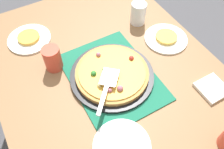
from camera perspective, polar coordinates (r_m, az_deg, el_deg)
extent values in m
plane|color=#4C4C51|center=(1.75, 0.00, -15.17)|extent=(8.00, 8.00, 0.00)
cube|color=olive|center=(1.10, 0.00, -1.09)|extent=(1.40, 1.00, 0.03)
cube|color=olive|center=(1.75, -23.53, 1.03)|extent=(0.07, 0.07, 0.72)
cube|color=olive|center=(1.90, 2.15, 11.51)|extent=(0.07, 0.07, 0.72)
cube|color=#196B4C|center=(1.08, 0.00, -0.53)|extent=(0.48, 0.36, 0.01)
cylinder|color=black|center=(1.07, 0.00, -0.22)|extent=(0.38, 0.38, 0.01)
cylinder|color=#B78442|center=(1.06, 0.00, 0.32)|extent=(0.33, 0.33, 0.02)
cylinder|color=gold|center=(1.05, 0.00, 0.75)|extent=(0.30, 0.30, 0.01)
sphere|color=#338433|center=(1.03, -4.46, 0.26)|extent=(0.02, 0.02, 0.02)
sphere|color=#E5CC7F|center=(1.00, -3.05, -2.66)|extent=(0.02, 0.02, 0.02)
sphere|color=#338433|center=(1.04, -1.76, 1.09)|extent=(0.02, 0.02, 0.02)
sphere|color=#B76675|center=(1.10, -3.29, 4.80)|extent=(0.02, 0.02, 0.02)
sphere|color=#B76675|center=(0.99, 1.97, -3.35)|extent=(0.03, 0.03, 0.03)
sphere|color=#B76675|center=(0.98, -0.52, -3.84)|extent=(0.02, 0.02, 0.02)
sphere|color=#B76675|center=(1.00, -0.49, -2.63)|extent=(0.02, 0.02, 0.02)
sphere|color=#E5CC7F|center=(1.03, -0.52, -0.33)|extent=(0.02, 0.02, 0.02)
sphere|color=red|center=(1.09, 4.69, 3.98)|extent=(0.02, 0.02, 0.02)
cylinder|color=white|center=(1.27, 12.81, 8.39)|extent=(0.22, 0.22, 0.01)
cylinder|color=white|center=(1.31, -19.25, 8.05)|extent=(0.22, 0.22, 0.01)
cylinder|color=white|center=(0.93, 2.40, -16.81)|extent=(0.22, 0.22, 0.01)
cylinder|color=#EAB747|center=(1.26, 12.92, 8.81)|extent=(0.11, 0.11, 0.02)
cylinder|color=gold|center=(1.30, -19.40, 8.45)|extent=(0.11, 0.11, 0.02)
cylinder|color=white|center=(1.31, 6.33, 14.41)|extent=(0.08, 0.08, 0.12)
cylinder|color=#E04C38|center=(1.11, -14.10, 3.75)|extent=(0.08, 0.08, 0.12)
cube|color=silver|center=(1.00, -0.64, -0.61)|extent=(0.11, 0.11, 0.00)
cube|color=#B2B2B7|center=(0.94, -2.26, -6.15)|extent=(0.11, 0.11, 0.01)
cube|color=white|center=(1.13, 22.92, -3.08)|extent=(0.12, 0.12, 0.02)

